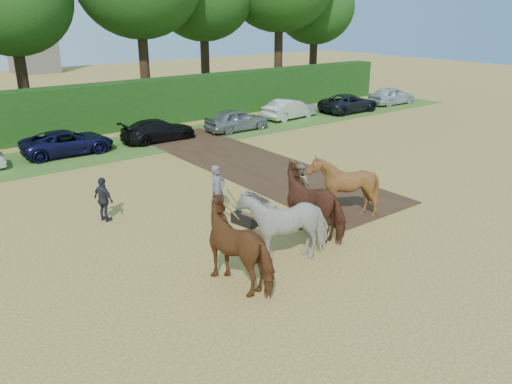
{
  "coord_description": "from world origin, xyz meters",
  "views": [
    {
      "loc": [
        -12.84,
        -12.23,
        7.25
      ],
      "look_at": [
        -3.06,
        0.53,
        1.4
      ],
      "focal_mm": 35.0,
      "sensor_mm": 36.0,
      "label": 1
    }
  ],
  "objects_px": {
    "spectator_near": "(301,183)",
    "parked_cars": "(213,122)",
    "spectator_far": "(104,199)",
    "plough_team": "(298,211)"
  },
  "relations": [
    {
      "from": "spectator_near",
      "to": "parked_cars",
      "type": "relative_size",
      "value": 0.04
    },
    {
      "from": "spectator_near",
      "to": "spectator_far",
      "type": "relative_size",
      "value": 0.97
    },
    {
      "from": "spectator_near",
      "to": "parked_cars",
      "type": "xyz_separation_m",
      "value": [
        3.8,
        12.33,
        -0.12
      ]
    },
    {
      "from": "spectator_near",
      "to": "plough_team",
      "type": "distance_m",
      "value": 3.78
    },
    {
      "from": "spectator_far",
      "to": "plough_team",
      "type": "xyz_separation_m",
      "value": [
        4.32,
        -5.67,
        0.33
      ]
    },
    {
      "from": "spectator_far",
      "to": "parked_cars",
      "type": "bearing_deg",
      "value": -65.68
    },
    {
      "from": "parked_cars",
      "to": "spectator_far",
      "type": "bearing_deg",
      "value": -138.95
    },
    {
      "from": "plough_team",
      "to": "parked_cars",
      "type": "distance_m",
      "value": 16.35
    },
    {
      "from": "spectator_far",
      "to": "plough_team",
      "type": "height_order",
      "value": "plough_team"
    },
    {
      "from": "spectator_far",
      "to": "parked_cars",
      "type": "xyz_separation_m",
      "value": [
        10.75,
        9.36,
        -0.15
      ]
    }
  ]
}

